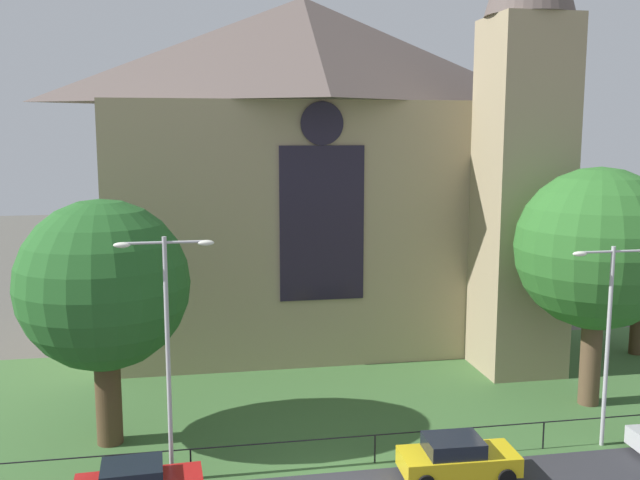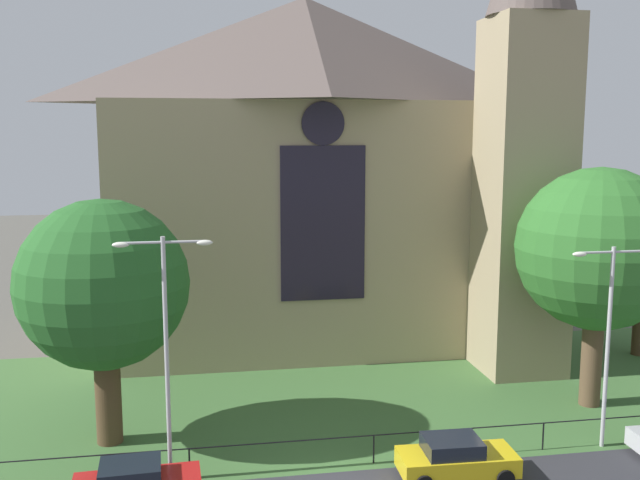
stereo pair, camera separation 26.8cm
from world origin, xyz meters
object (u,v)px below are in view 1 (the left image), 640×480
at_px(tree_right_near, 597,249).
at_px(streetlamp_far, 609,320).
at_px(streetlamp_near, 167,330).
at_px(tree_left_near, 103,286).
at_px(church_building, 318,168).
at_px(parked_car_yellow, 457,458).

xyz_separation_m(tree_right_near, streetlamp_far, (-1.86, -4.14, -2.07)).
bearing_deg(tree_right_near, streetlamp_near, -167.49).
relative_size(tree_left_near, streetlamp_near, 1.11).
xyz_separation_m(church_building, streetlamp_near, (-8.28, -16.73, -4.69)).
bearing_deg(streetlamp_far, tree_right_near, 65.88).
distance_m(tree_left_near, streetlamp_far, 19.73).
bearing_deg(tree_left_near, church_building, 50.34).
height_order(church_building, streetlamp_near, church_building).
bearing_deg(streetlamp_far, streetlamp_near, -180.00).
relative_size(tree_right_near, streetlamp_far, 1.35).
bearing_deg(tree_left_near, streetlamp_near, -55.67).
xyz_separation_m(tree_left_near, streetlamp_far, (19.34, -3.69, -1.30)).
relative_size(church_building, tree_left_near, 2.64).
bearing_deg(tree_left_near, tree_right_near, 1.22).
distance_m(tree_right_near, tree_left_near, 21.21).
xyz_separation_m(church_building, tree_left_near, (-10.81, -13.04, -3.83)).
xyz_separation_m(tree_right_near, streetlamp_near, (-18.67, -4.14, -1.62)).
bearing_deg(streetlamp_far, church_building, 117.03).
bearing_deg(church_building, tree_left_near, -129.66).
xyz_separation_m(tree_right_near, parked_car_yellow, (-8.53, -5.67, -6.46)).
distance_m(streetlamp_far, parked_car_yellow, 8.13).
bearing_deg(parked_car_yellow, streetlamp_far, 14.70).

